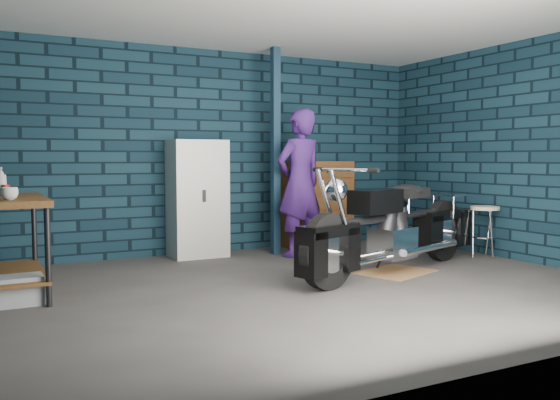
# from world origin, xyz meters

# --- Properties ---
(ground) EXTENTS (6.00, 6.00, 0.00)m
(ground) POSITION_xyz_m (0.00, 0.00, 0.00)
(ground) COLOR #464341
(ground) RESTS_ON ground
(room_walls) EXTENTS (6.02, 5.01, 2.71)m
(room_walls) POSITION_xyz_m (0.00, 0.55, 1.90)
(room_walls) COLOR black
(room_walls) RESTS_ON ground
(support_post) EXTENTS (0.10, 0.10, 2.70)m
(support_post) POSITION_xyz_m (0.55, 1.95, 1.35)
(support_post) COLOR #132A3C
(support_post) RESTS_ON ground
(workbench) EXTENTS (0.60, 1.40, 0.91)m
(workbench) POSITION_xyz_m (-2.68, 0.97, 0.46)
(workbench) COLOR brown
(workbench) RESTS_ON ground
(drip_mat) EXTENTS (0.98, 0.85, 0.01)m
(drip_mat) POSITION_xyz_m (1.16, 0.21, 0.00)
(drip_mat) COLOR brown
(drip_mat) RESTS_ON ground
(motorcycle) EXTENTS (2.75, 1.55, 1.17)m
(motorcycle) POSITION_xyz_m (1.16, 0.21, 0.59)
(motorcycle) COLOR black
(motorcycle) RESTS_ON ground
(person) EXTENTS (0.76, 0.57, 1.89)m
(person) POSITION_xyz_m (0.75, 1.65, 0.94)
(person) COLOR #3D1B68
(person) RESTS_ON ground
(storage_bin) EXTENTS (0.40, 0.29, 0.25)m
(storage_bin) POSITION_xyz_m (-2.66, 0.54, 0.13)
(storage_bin) COLOR gray
(storage_bin) RESTS_ON ground
(locker) EXTENTS (0.70, 0.50, 1.50)m
(locker) POSITION_xyz_m (-0.43, 2.23, 0.75)
(locker) COLOR silver
(locker) RESTS_ON ground
(tool_chest) EXTENTS (0.92, 0.51, 1.22)m
(tool_chest) POSITION_xyz_m (1.37, 2.23, 0.61)
(tool_chest) COLOR brown
(tool_chest) RESTS_ON ground
(shop_stool) EXTENTS (0.47, 0.47, 0.66)m
(shop_stool) POSITION_xyz_m (2.78, 0.47, 0.33)
(shop_stool) COLOR beige
(shop_stool) RESTS_ON ground
(cup_a) EXTENTS (0.17, 0.17, 0.11)m
(cup_a) POSITION_xyz_m (-2.70, 0.53, 0.96)
(cup_a) COLOR beige
(cup_a) RESTS_ON workbench
(cup_b) EXTENTS (0.11, 0.11, 0.08)m
(cup_b) POSITION_xyz_m (-2.67, 0.90, 0.95)
(cup_b) COLOR beige
(cup_b) RESTS_ON workbench
(mug_red) EXTENTS (0.09, 0.09, 0.10)m
(mug_red) POSITION_xyz_m (-2.70, 1.27, 0.96)
(mug_red) COLOR #A31E15
(mug_red) RESTS_ON workbench
(bottle) EXTENTS (0.11, 0.11, 0.27)m
(bottle) POSITION_xyz_m (-2.73, 1.37, 1.05)
(bottle) COLOR gray
(bottle) RESTS_ON workbench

